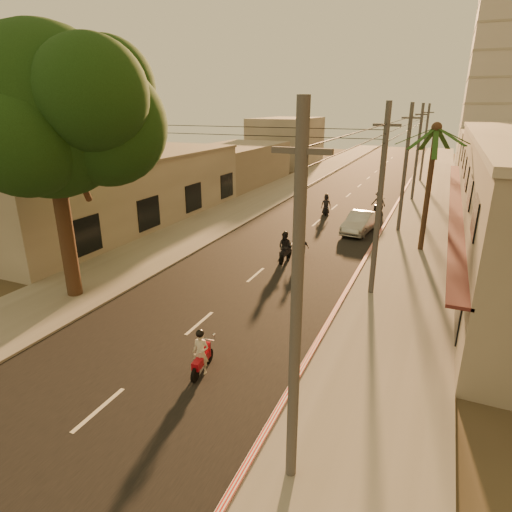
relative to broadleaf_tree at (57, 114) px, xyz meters
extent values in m
plane|color=#383023|center=(6.61, -2.14, -8.48)|extent=(160.00, 160.00, 0.00)
cube|color=black|center=(6.61, 17.86, -8.47)|extent=(10.00, 140.00, 0.02)
cube|color=slate|center=(14.11, 17.86, -8.42)|extent=(5.00, 140.00, 0.12)
cube|color=slate|center=(-0.89, 17.86, -8.42)|extent=(5.00, 140.00, 0.12)
cube|color=red|center=(11.71, 12.86, -8.38)|extent=(0.20, 60.00, 0.20)
cube|color=#451B1C|center=(16.31, 15.86, -5.38)|extent=(0.80, 34.00, 0.12)
cube|color=#A5A095|center=(-7.39, 11.86, -5.98)|extent=(8.00, 24.00, 5.00)
cube|color=gray|center=(-7.39, 11.86, -3.38)|extent=(8.20, 24.20, 0.20)
cylinder|color=black|center=(-0.39, -0.14, -5.48)|extent=(0.70, 0.70, 6.00)
cylinder|color=black|center=(0.41, 0.26, -2.48)|extent=(1.22, 2.17, 3.04)
cylinder|color=black|center=(-0.99, -0.44, -2.28)|extent=(1.31, 1.49, 2.73)
sphere|color=black|center=(-0.39, -0.14, 0.02)|extent=(7.20, 7.20, 7.20)
sphere|color=black|center=(1.81, 0.86, -0.48)|extent=(5.20, 5.20, 5.20)
sphere|color=black|center=(-2.19, 0.66, -0.28)|extent=(4.80, 4.80, 4.80)
sphere|color=black|center=(0.21, -1.94, -0.88)|extent=(4.60, 4.60, 4.60)
sphere|color=black|center=(2.61, -0.64, 0.72)|extent=(4.40, 4.40, 4.40)
sphere|color=black|center=(0.81, 2.26, 1.12)|extent=(4.40, 4.40, 4.40)
cylinder|color=black|center=(14.61, 13.86, -4.68)|extent=(0.32, 0.32, 7.60)
sphere|color=black|center=(14.61, 13.86, -0.88)|extent=(0.60, 0.60, 0.60)
cylinder|color=#38383A|center=(12.81, -6.14, -3.98)|extent=(0.26, 0.26, 9.00)
cube|color=#38383A|center=(12.81, -6.14, -0.48)|extent=(1.20, 0.12, 0.12)
cylinder|color=#38383A|center=(12.81, 5.86, -3.98)|extent=(0.26, 0.26, 9.00)
cube|color=#38383A|center=(12.81, 5.86, -0.48)|extent=(1.20, 0.12, 0.12)
cylinder|color=#38383A|center=(12.81, 17.86, -3.98)|extent=(0.26, 0.26, 9.00)
cube|color=#38383A|center=(12.81, 17.86, -0.48)|extent=(1.20, 0.12, 0.12)
cylinder|color=#38383A|center=(12.81, 29.86, -3.98)|extent=(0.26, 0.26, 9.00)
cube|color=#38383A|center=(12.81, 29.86, -0.48)|extent=(1.20, 0.12, 0.12)
cylinder|color=#38383A|center=(12.81, 41.86, -3.98)|extent=(0.26, 0.26, 9.00)
cube|color=#38383A|center=(12.81, 41.86, -0.48)|extent=(1.20, 0.12, 0.12)
cube|color=#A5A095|center=(20.61, 42.86, -5.48)|extent=(8.00, 14.00, 6.00)
cube|color=#A5A095|center=(-7.39, 31.86, -6.28)|extent=(8.00, 14.00, 4.40)
cube|color=#A5A095|center=(-7.39, 49.86, -4.98)|extent=(8.00, 14.00, 7.00)
cylinder|color=black|center=(8.45, -2.54, -8.21)|extent=(0.15, 0.54, 0.53)
cylinder|color=black|center=(8.57, -3.73, -8.21)|extent=(0.15, 0.54, 0.53)
cube|color=maroon|center=(8.52, -3.21, -7.95)|extent=(0.38, 1.07, 0.29)
cube|color=maroon|center=(8.47, -2.73, -7.81)|extent=(0.29, 0.13, 0.57)
cylinder|color=silver|center=(8.45, -2.62, -7.48)|extent=(0.53, 0.10, 0.04)
imported|color=beige|center=(8.52, -3.21, -7.68)|extent=(0.67, 0.51, 1.60)
sphere|color=black|center=(8.52, -3.21, -6.93)|extent=(0.29, 0.29, 0.29)
sphere|color=silver|center=(8.19, -2.67, -7.24)|extent=(0.11, 0.11, 0.11)
sphere|color=silver|center=(8.72, -2.61, -7.24)|extent=(0.11, 0.11, 0.11)
cylinder|color=black|center=(7.34, 9.32, -8.18)|extent=(0.11, 0.59, 0.59)
cylinder|color=black|center=(7.32, 8.01, -8.18)|extent=(0.11, 0.59, 0.59)
cube|color=black|center=(7.33, 8.59, -7.90)|extent=(0.31, 1.16, 0.31)
cube|color=black|center=(7.34, 9.11, -7.74)|extent=(0.32, 0.11, 0.63)
cylinder|color=silver|center=(7.34, 9.24, -7.37)|extent=(0.58, 0.05, 0.04)
imported|color=black|center=(7.33, 8.59, -7.59)|extent=(0.88, 0.70, 1.76)
sphere|color=black|center=(7.33, 8.59, -6.76)|extent=(0.31, 0.31, 0.31)
cylinder|color=black|center=(8.04, 9.98, -8.23)|extent=(0.13, 0.50, 0.49)
cylinder|color=black|center=(8.14, 8.88, -8.23)|extent=(0.13, 0.50, 0.49)
cube|color=black|center=(8.10, 9.36, -7.99)|extent=(0.33, 0.99, 0.26)
cube|color=black|center=(8.06, 9.80, -7.86)|extent=(0.27, 0.11, 0.53)
cylinder|color=silver|center=(8.05, 9.91, -7.55)|extent=(0.49, 0.08, 0.04)
imported|color=black|center=(8.10, 9.36, -7.74)|extent=(0.93, 0.52, 1.48)
sphere|color=black|center=(8.10, 9.36, -7.05)|extent=(0.26, 0.26, 0.26)
cylinder|color=black|center=(6.37, 21.56, -8.20)|extent=(0.25, 0.57, 0.56)
cylinder|color=black|center=(6.71, 20.36, -8.20)|extent=(0.25, 0.57, 0.56)
cube|color=black|center=(6.56, 20.89, -7.93)|extent=(0.57, 1.13, 0.30)
cube|color=black|center=(6.42, 21.37, -7.78)|extent=(0.32, 0.18, 0.60)
cylinder|color=silver|center=(6.39, 21.48, -7.43)|extent=(0.54, 0.19, 0.04)
imported|color=black|center=(6.56, 20.89, -7.64)|extent=(1.10, 0.96, 1.68)
sphere|color=black|center=(6.56, 20.89, -6.85)|extent=(0.30, 0.30, 0.30)
cylinder|color=black|center=(10.71, 23.99, -8.16)|extent=(0.24, 0.64, 0.63)
cylinder|color=black|center=(10.43, 22.61, -8.16)|extent=(0.24, 0.64, 0.63)
cube|color=black|center=(10.55, 23.22, -7.86)|extent=(0.55, 1.27, 0.34)
cube|color=black|center=(10.66, 23.77, -7.69)|extent=(0.35, 0.18, 0.67)
cylinder|color=silver|center=(10.69, 23.90, -7.30)|extent=(0.61, 0.16, 0.04)
imported|color=black|center=(10.55, 23.22, -7.54)|extent=(1.49, 1.18, 1.88)
sphere|color=black|center=(10.55, 23.22, -6.64)|extent=(0.34, 0.34, 0.34)
imported|color=#A8ABB0|center=(10.23, 16.56, -7.73)|extent=(2.59, 4.87, 1.49)
camera|label=1|loc=(15.33, -14.09, 0.34)|focal=30.00mm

